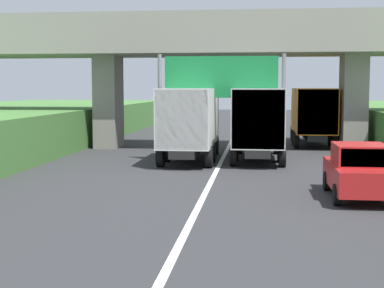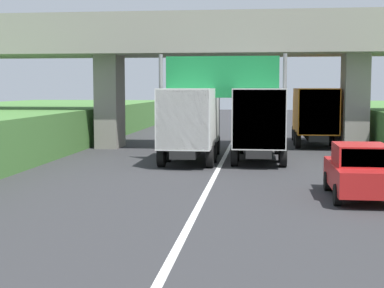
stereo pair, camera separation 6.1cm
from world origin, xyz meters
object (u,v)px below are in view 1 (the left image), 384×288
at_px(truck_green, 258,120).
at_px(car_red, 359,171).
at_px(truck_black, 191,120).
at_px(overhead_highway_sign, 221,83).
at_px(construction_barrel_5, 360,152).
at_px(truck_orange, 312,113).

xyz_separation_m(truck_green, car_red, (3.16, -9.27, -1.08)).
height_order(truck_black, car_red, truck_black).
distance_m(truck_green, truck_black, 3.22).
bearing_deg(truck_black, overhead_highway_sign, -18.71).
bearing_deg(construction_barrel_5, truck_green, 178.91).
bearing_deg(construction_barrel_5, overhead_highway_sign, -171.25).
bearing_deg(overhead_highway_sign, construction_barrel_5, 8.75).
bearing_deg(truck_green, truck_black, -169.28).
relative_size(truck_black, construction_barrel_5, 8.11).
xyz_separation_m(truck_black, truck_orange, (6.45, 8.60, 0.00)).
height_order(overhead_highway_sign, construction_barrel_5, overhead_highway_sign).
relative_size(truck_green, truck_orange, 1.00).
bearing_deg(truck_green, car_red, -71.19).
xyz_separation_m(overhead_highway_sign, truck_black, (-1.45, 0.49, -1.73)).
height_order(truck_green, truck_black, same).
xyz_separation_m(truck_green, truck_black, (-3.17, -0.60, 0.00)).
relative_size(truck_green, car_red, 1.78).
distance_m(truck_green, car_red, 9.85).
height_order(truck_orange, construction_barrel_5, truck_orange).
distance_m(overhead_highway_sign, truck_black, 2.31).
xyz_separation_m(overhead_highway_sign, construction_barrel_5, (6.50, 1.00, -3.20)).
distance_m(overhead_highway_sign, construction_barrel_5, 7.32).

